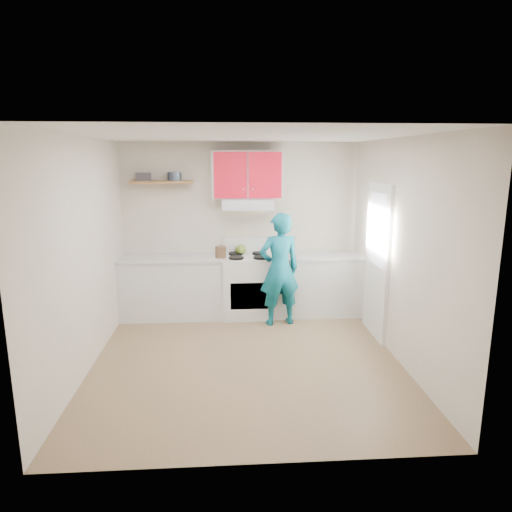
{
  "coord_description": "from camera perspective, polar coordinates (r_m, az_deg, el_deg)",
  "views": [
    {
      "loc": [
        -0.23,
        -5.04,
        2.37
      ],
      "look_at": [
        0.15,
        0.55,
        1.15
      ],
      "focal_mm": 31.78,
      "sensor_mm": 36.0,
      "label": 1
    }
  ],
  "objects": [
    {
      "name": "person",
      "position": [
        6.45,
        2.96,
        -1.7
      ],
      "size": [
        0.66,
        0.5,
        1.62
      ],
      "primitive_type": "imported",
      "rotation": [
        0.0,
        0.0,
        3.35
      ],
      "color": "#0C6071",
      "rests_on": "floor"
    },
    {
      "name": "back_wall",
      "position": [
        7.02,
        -1.97,
        3.53
      ],
      "size": [
        3.6,
        0.04,
        2.6
      ],
      "primitive_type": "cube",
      "color": "beige",
      "rests_on": "floor"
    },
    {
      "name": "ceiling",
      "position": [
        5.05,
        -1.32,
        14.9
      ],
      "size": [
        3.6,
        3.8,
        0.04
      ],
      "primitive_type": "cube",
      "color": "white",
      "rests_on": "floor"
    },
    {
      "name": "crock",
      "position": [
        6.69,
        -4.48,
        0.41
      ],
      "size": [
        0.21,
        0.21,
        0.19
      ],
      "primitive_type": "cylinder",
      "rotation": [
        0.0,
        0.0,
        0.4
      ],
      "color": "brown",
      "rests_on": "counter_left"
    },
    {
      "name": "books",
      "position": [
        6.88,
        -13.97,
        9.65
      ],
      "size": [
        0.24,
        0.19,
        0.11
      ],
      "primitive_type": "cube",
      "rotation": [
        0.0,
        0.0,
        0.16
      ],
      "color": "#362F34",
      "rests_on": "shelf"
    },
    {
      "name": "silicone_mat",
      "position": [
        7.05,
        10.98,
        0.06
      ],
      "size": [
        0.35,
        0.31,
        0.01
      ],
      "primitive_type": "cube",
      "rotation": [
        0.0,
        0.0,
        -0.22
      ],
      "color": "red",
      "rests_on": "counter_right"
    },
    {
      "name": "counter_right",
      "position": [
        7.04,
        7.5,
        -3.63
      ],
      "size": [
        1.32,
        0.6,
        0.9
      ],
      "primitive_type": "cube",
      "color": "silver",
      "rests_on": "floor"
    },
    {
      "name": "counter_left",
      "position": [
        6.96,
        -10.44,
        -3.93
      ],
      "size": [
        1.52,
        0.6,
        0.9
      ],
      "primitive_type": "cube",
      "color": "silver",
      "rests_on": "floor"
    },
    {
      "name": "kettle",
      "position": [
        6.93,
        -1.94,
        0.83
      ],
      "size": [
        0.22,
        0.22,
        0.15
      ],
      "primitive_type": "ellipsoid",
      "rotation": [
        0.0,
        0.0,
        -0.36
      ],
      "color": "#577721",
      "rests_on": "stove"
    },
    {
      "name": "left_wall",
      "position": [
        5.38,
        -20.76,
        0.01
      ],
      "size": [
        0.04,
        3.8,
        2.6
      ],
      "primitive_type": "cube",
      "color": "beige",
      "rests_on": "floor"
    },
    {
      "name": "floor",
      "position": [
        5.57,
        -1.19,
        -12.89
      ],
      "size": [
        3.8,
        3.8,
        0.0
      ],
      "primitive_type": "plane",
      "color": "brown",
      "rests_on": "ground"
    },
    {
      "name": "front_wall",
      "position": [
        3.32,
        0.27,
        -6.52
      ],
      "size": [
        3.6,
        0.04,
        2.6
      ],
      "primitive_type": "cube",
      "color": "beige",
      "rests_on": "floor"
    },
    {
      "name": "shelf",
      "position": [
        6.86,
        -11.74,
        9.12
      ],
      "size": [
        0.9,
        0.3,
        0.04
      ],
      "primitive_type": "cube",
      "color": "brown",
      "rests_on": "back_wall"
    },
    {
      "name": "upper_cabinets",
      "position": [
        6.78,
        -1.11,
        10.18
      ],
      "size": [
        1.02,
        0.33,
        0.7
      ],
      "primitive_type": "cube",
      "color": "red",
      "rests_on": "back_wall"
    },
    {
      "name": "range_hood",
      "position": [
        6.76,
        -1.08,
        6.56
      ],
      "size": [
        0.76,
        0.44,
        0.15
      ],
      "primitive_type": "cube",
      "color": "silver",
      "rests_on": "back_wall"
    },
    {
      "name": "stove",
      "position": [
        6.89,
        -0.99,
        -3.8
      ],
      "size": [
        0.76,
        0.65,
        0.92
      ],
      "primitive_type": "cube",
      "color": "white",
      "rests_on": "floor"
    },
    {
      "name": "right_wall",
      "position": [
        5.53,
        17.71,
        0.55
      ],
      "size": [
        0.04,
        3.8,
        2.6
      ],
      "primitive_type": "cube",
      "color": "beige",
      "rests_on": "floor"
    },
    {
      "name": "cutting_board",
      "position": [
        6.89,
        6.3,
        -0.03
      ],
      "size": [
        0.27,
        0.2,
        0.02
      ],
      "primitive_type": "cube",
      "rotation": [
        0.0,
        0.0,
        -0.03
      ],
      "color": "olive",
      "rests_on": "counter_right"
    },
    {
      "name": "door_glass",
      "position": [
        6.14,
        14.99,
        3.25
      ],
      "size": [
        0.01,
        0.55,
        0.95
      ],
      "primitive_type": "cube",
      "color": "white",
      "rests_on": "door"
    },
    {
      "name": "door",
      "position": [
        6.22,
        15.01,
        -0.61
      ],
      "size": [
        0.05,
        0.85,
        2.05
      ],
      "primitive_type": "cube",
      "color": "white",
      "rests_on": "floor"
    },
    {
      "name": "tin",
      "position": [
        6.84,
        -10.22,
        9.83
      ],
      "size": [
        0.24,
        0.24,
        0.12
      ],
      "primitive_type": "cylinder",
      "rotation": [
        0.0,
        0.0,
        -0.22
      ],
      "color": "#333D4C",
      "rests_on": "shelf"
    }
  ]
}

